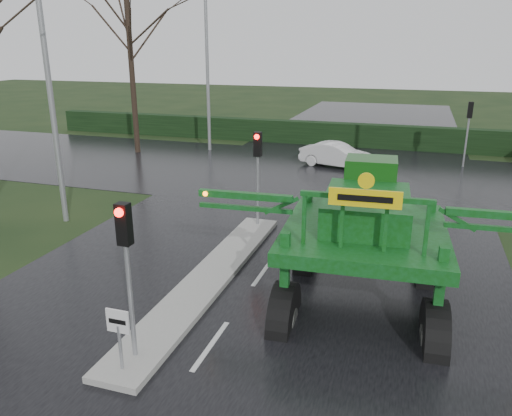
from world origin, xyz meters
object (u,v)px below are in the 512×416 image
(street_light_left_far, at_px, (212,51))
(crop_sprayer, at_px, (288,230))
(keep_left_sign, at_px, (119,330))
(white_sedan, at_px, (336,167))
(traffic_signal_mid, at_px, (258,159))
(street_light_left_near, at_px, (53,57))
(traffic_signal_far, at_px, (469,120))
(traffic_signal_near, at_px, (126,249))

(street_light_left_far, bearing_deg, crop_sprayer, -62.58)
(keep_left_sign, relative_size, white_sedan, 0.34)
(keep_left_sign, xyz_separation_m, traffic_signal_mid, (0.00, 8.99, 1.53))
(street_light_left_far, xyz_separation_m, white_sedan, (8.06, -2.07, -5.99))
(traffic_signal_mid, relative_size, white_sedan, 0.89)
(crop_sprayer, distance_m, white_sedan, 16.37)
(street_light_left_far, bearing_deg, street_light_left_near, -90.00)
(traffic_signal_mid, distance_m, crop_sprayer, 6.27)
(keep_left_sign, relative_size, traffic_signal_far, 0.38)
(traffic_signal_near, relative_size, street_light_left_far, 0.35)
(keep_left_sign, relative_size, traffic_signal_near, 0.38)
(keep_left_sign, xyz_separation_m, traffic_signal_far, (7.80, 21.51, 1.53))
(keep_left_sign, relative_size, crop_sprayer, 0.16)
(traffic_signal_far, bearing_deg, keep_left_sign, 70.07)
(traffic_signal_near, distance_m, crop_sprayer, 3.80)
(traffic_signal_near, relative_size, crop_sprayer, 0.41)
(traffic_signal_far, height_order, street_light_left_near, street_light_left_near)
(traffic_signal_near, xyz_separation_m, traffic_signal_far, (7.80, 21.02, 0.00))
(keep_left_sign, bearing_deg, traffic_signal_near, 90.00)
(street_light_left_near, xyz_separation_m, street_light_left_far, (0.00, 14.00, 0.00))
(street_light_left_near, bearing_deg, traffic_signal_far, 43.63)
(crop_sprayer, relative_size, white_sedan, 2.19)
(traffic_signal_far, bearing_deg, street_light_left_far, 0.03)
(traffic_signal_mid, bearing_deg, white_sedan, 83.64)
(white_sedan, bearing_deg, street_light_left_near, 159.50)
(street_light_left_near, relative_size, street_light_left_far, 1.00)
(traffic_signal_near, height_order, street_light_left_near, street_light_left_near)
(keep_left_sign, distance_m, traffic_signal_mid, 9.12)
(keep_left_sign, bearing_deg, traffic_signal_mid, 90.00)
(traffic_signal_far, relative_size, street_light_left_far, 0.35)
(keep_left_sign, bearing_deg, street_light_left_near, 132.59)
(street_light_left_near, distance_m, crop_sprayer, 11.00)
(keep_left_sign, xyz_separation_m, street_light_left_near, (-6.89, 7.50, 4.93))
(street_light_left_far, xyz_separation_m, crop_sprayer, (9.46, -18.22, -3.71))
(traffic_signal_near, bearing_deg, traffic_signal_mid, 90.00)
(traffic_signal_mid, bearing_deg, street_light_left_far, 118.86)
(traffic_signal_near, distance_m, street_light_left_far, 22.37)
(traffic_signal_mid, bearing_deg, crop_sprayer, -65.86)
(traffic_signal_far, distance_m, crop_sprayer, 18.97)
(traffic_signal_far, bearing_deg, traffic_signal_near, 69.64)
(keep_left_sign, height_order, traffic_signal_mid, traffic_signal_mid)
(street_light_left_far, distance_m, white_sedan, 10.25)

